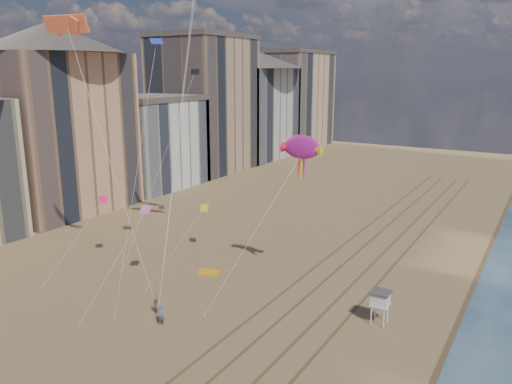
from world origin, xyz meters
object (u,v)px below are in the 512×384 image
at_px(kite_flyer_b, 155,306).
at_px(grounded_kite, 209,272).
at_px(kite_flyer_a, 161,315).
at_px(lifeguard_stand, 380,299).
at_px(show_kite, 302,147).

bearing_deg(kite_flyer_b, grounded_kite, 136.65).
bearing_deg(kite_flyer_a, grounded_kite, 73.36).
height_order(lifeguard_stand, kite_flyer_a, lifeguard_stand).
distance_m(kite_flyer_a, kite_flyer_b, 2.33).
xyz_separation_m(show_kite, kite_flyer_a, (-6.87, -12.72, -13.46)).
bearing_deg(grounded_kite, lifeguard_stand, -16.96).
height_order(grounded_kite, kite_flyer_b, kite_flyer_b).
bearing_deg(lifeguard_stand, show_kite, 163.11).
bearing_deg(show_kite, lifeguard_stand, -16.89).
bearing_deg(lifeguard_stand, kite_flyer_a, -148.17).
height_order(grounded_kite, show_kite, show_kite).
distance_m(show_kite, kite_flyer_b, 19.86).
distance_m(grounded_kite, kite_flyer_b, 10.06).
height_order(lifeguard_stand, kite_flyer_b, lifeguard_stand).
height_order(lifeguard_stand, show_kite, show_kite).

